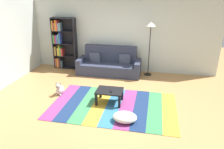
# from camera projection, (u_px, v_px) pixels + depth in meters

# --- Properties ---
(ground_plane) EXTENTS (14.00, 14.00, 0.00)m
(ground_plane) POSITION_uv_depth(u_px,v_px,m) (107.00, 100.00, 6.02)
(ground_plane) COLOR #B27F4C
(back_wall) EXTENTS (6.80, 0.10, 2.70)m
(back_wall) POSITION_uv_depth(u_px,v_px,m) (122.00, 35.00, 7.85)
(back_wall) COLOR silver
(back_wall) RESTS_ON ground_plane
(left_wall) EXTENTS (0.10, 5.50, 2.70)m
(left_wall) POSITION_uv_depth(u_px,v_px,m) (8.00, 41.00, 6.85)
(left_wall) COLOR silver
(left_wall) RESTS_ON ground_plane
(rug) EXTENTS (3.27, 2.05, 0.01)m
(rug) POSITION_uv_depth(u_px,v_px,m) (113.00, 106.00, 5.73)
(rug) COLOR #843370
(rug) RESTS_ON ground_plane
(couch) EXTENTS (2.26, 0.80, 1.00)m
(couch) POSITION_uv_depth(u_px,v_px,m) (109.00, 65.00, 7.82)
(couch) COLOR #2D3347
(couch) RESTS_ON ground_plane
(bookshelf) EXTENTS (0.90, 0.28, 1.94)m
(bookshelf) POSITION_uv_depth(u_px,v_px,m) (62.00, 44.00, 8.21)
(bookshelf) COLOR black
(bookshelf) RESTS_ON ground_plane
(coffee_table) EXTENTS (0.70, 0.53, 0.37)m
(coffee_table) POSITION_uv_depth(u_px,v_px,m) (109.00, 92.00, 5.78)
(coffee_table) COLOR black
(coffee_table) RESTS_ON rug
(pouf) EXTENTS (0.57, 0.44, 0.21)m
(pouf) POSITION_uv_depth(u_px,v_px,m) (125.00, 117.00, 5.00)
(pouf) COLOR white
(pouf) RESTS_ON rug
(dog) EXTENTS (0.22, 0.35, 0.40)m
(dog) POSITION_uv_depth(u_px,v_px,m) (60.00, 89.00, 6.30)
(dog) COLOR beige
(dog) RESTS_ON ground_plane
(standing_lamp) EXTENTS (0.32, 0.32, 1.88)m
(standing_lamp) POSITION_uv_depth(u_px,v_px,m) (151.00, 31.00, 7.26)
(standing_lamp) COLOR black
(standing_lamp) RESTS_ON ground_plane
(tv_remote) EXTENTS (0.09, 0.16, 0.02)m
(tv_remote) POSITION_uv_depth(u_px,v_px,m) (111.00, 91.00, 5.68)
(tv_remote) COLOR black
(tv_remote) RESTS_ON coffee_table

